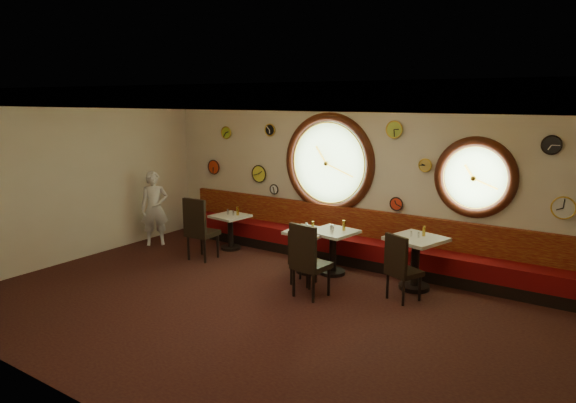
% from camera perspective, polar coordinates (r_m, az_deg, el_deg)
% --- Properties ---
extents(floor, '(9.00, 6.00, 0.00)m').
position_cam_1_polar(floor, '(7.86, -2.73, -11.83)').
color(floor, black).
rests_on(floor, ground).
extents(ceiling, '(9.00, 6.00, 0.02)m').
position_cam_1_polar(ceiling, '(7.23, -2.97, 12.18)').
color(ceiling, '#B98434').
rests_on(ceiling, wall_back).
extents(wall_back, '(9.00, 0.02, 3.20)m').
position_cam_1_polar(wall_back, '(9.91, 7.60, 2.59)').
color(wall_back, beige).
rests_on(wall_back, floor).
extents(wall_front, '(9.00, 0.02, 3.20)m').
position_cam_1_polar(wall_front, '(5.36, -22.49, -5.74)').
color(wall_front, beige).
rests_on(wall_front, floor).
extents(wall_left, '(0.02, 6.00, 3.20)m').
position_cam_1_polar(wall_left, '(10.66, -22.63, 2.43)').
color(wall_left, beige).
rests_on(wall_left, floor).
extents(molding_back, '(9.00, 0.10, 0.18)m').
position_cam_1_polar(molding_back, '(9.75, 7.70, 11.36)').
color(molding_back, '#341309').
rests_on(molding_back, wall_back).
extents(molding_front, '(9.00, 0.10, 0.18)m').
position_cam_1_polar(molding_front, '(5.18, -23.31, 10.60)').
color(molding_front, '#341309').
rests_on(molding_front, wall_back).
extents(molding_left, '(0.10, 6.00, 0.18)m').
position_cam_1_polar(molding_left, '(10.51, -23.12, 10.56)').
color(molding_left, '#341309').
rests_on(molding_left, wall_back).
extents(banquette_base, '(8.00, 0.55, 0.20)m').
position_cam_1_polar(banquette_base, '(10.00, 6.65, -6.13)').
color(banquette_base, black).
rests_on(banquette_base, floor).
extents(banquette_seat, '(8.00, 0.55, 0.30)m').
position_cam_1_polar(banquette_seat, '(9.93, 6.69, -4.75)').
color(banquette_seat, '#5B070A').
rests_on(banquette_seat, banquette_base).
extents(banquette_back, '(8.00, 0.10, 0.55)m').
position_cam_1_polar(banquette_back, '(10.02, 7.32, -2.26)').
color(banquette_back, '#5E070B').
rests_on(banquette_back, wall_back).
extents(porthole_left_glass, '(1.66, 0.02, 1.66)m').
position_cam_1_polar(porthole_left_glass, '(10.15, 4.58, 4.29)').
color(porthole_left_glass, '#84AC67').
rests_on(porthole_left_glass, wall_back).
extents(porthole_left_frame, '(1.98, 0.18, 1.98)m').
position_cam_1_polar(porthole_left_frame, '(10.13, 4.54, 4.28)').
color(porthole_left_frame, '#341309').
rests_on(porthole_left_frame, wall_back).
extents(porthole_left_ring, '(1.61, 0.03, 1.61)m').
position_cam_1_polar(porthole_left_ring, '(10.11, 4.45, 4.26)').
color(porthole_left_ring, gold).
rests_on(porthole_left_ring, wall_back).
extents(porthole_right_glass, '(1.10, 0.02, 1.10)m').
position_cam_1_polar(porthole_right_glass, '(9.13, 20.09, 2.52)').
color(porthole_right_glass, '#84AC67').
rests_on(porthole_right_glass, wall_back).
extents(porthole_right_frame, '(1.38, 0.18, 1.38)m').
position_cam_1_polar(porthole_right_frame, '(9.11, 20.06, 2.50)').
color(porthole_right_frame, '#341309').
rests_on(porthole_right_frame, wall_back).
extents(porthole_right_ring, '(1.09, 0.03, 1.09)m').
position_cam_1_polar(porthole_right_ring, '(9.08, 20.02, 2.48)').
color(porthole_right_ring, gold).
rests_on(porthole_right_ring, wall_back).
extents(wall_clock_0, '(0.30, 0.03, 0.30)m').
position_cam_1_polar(wall_clock_0, '(9.46, 11.75, 7.84)').
color(wall_clock_0, '#A5C13C').
rests_on(wall_clock_0, wall_back).
extents(wall_clock_1, '(0.28, 0.03, 0.28)m').
position_cam_1_polar(wall_clock_1, '(8.83, 27.25, 5.60)').
color(wall_clock_1, black).
rests_on(wall_clock_1, wall_back).
extents(wall_clock_2, '(0.26, 0.03, 0.26)m').
position_cam_1_polar(wall_clock_2, '(11.56, -6.86, 7.60)').
color(wall_clock_2, '#AED22A').
rests_on(wall_clock_2, wall_back).
extents(wall_clock_3, '(0.32, 0.03, 0.32)m').
position_cam_1_polar(wall_clock_3, '(11.91, -8.23, 3.81)').
color(wall_clock_3, red).
rests_on(wall_clock_3, wall_back).
extents(wall_clock_4, '(0.22, 0.03, 0.22)m').
position_cam_1_polar(wall_clock_4, '(9.31, 15.02, 3.92)').
color(wall_clock_4, gold).
rests_on(wall_clock_4, wall_back).
extents(wall_clock_5, '(0.20, 0.03, 0.20)m').
position_cam_1_polar(wall_clock_5, '(10.90, -1.53, 1.36)').
color(wall_clock_5, white).
rests_on(wall_clock_5, wall_back).
extents(wall_clock_6, '(0.24, 0.03, 0.24)m').
position_cam_1_polar(wall_clock_6, '(10.81, -2.00, 7.95)').
color(wall_clock_6, black).
rests_on(wall_clock_6, wall_back).
extents(wall_clock_7, '(0.24, 0.03, 0.24)m').
position_cam_1_polar(wall_clock_7, '(9.60, 11.97, -0.26)').
color(wall_clock_7, red).
rests_on(wall_clock_7, wall_back).
extents(wall_clock_8, '(0.36, 0.03, 0.36)m').
position_cam_1_polar(wall_clock_8, '(11.09, -3.22, 3.09)').
color(wall_clock_8, yellow).
rests_on(wall_clock_8, wall_back).
extents(wall_clock_9, '(0.34, 0.03, 0.34)m').
position_cam_1_polar(wall_clock_9, '(8.93, 28.28, -0.62)').
color(wall_clock_9, silver).
rests_on(wall_clock_9, wall_back).
extents(table_a, '(0.73, 0.73, 0.73)m').
position_cam_1_polar(table_a, '(10.74, -6.42, -2.91)').
color(table_a, black).
rests_on(table_a, floor).
extents(table_b, '(0.74, 0.74, 0.78)m').
position_cam_1_polar(table_b, '(9.27, 2.29, -4.93)').
color(table_b, black).
rests_on(table_b, floor).
extents(table_c, '(0.84, 0.84, 0.80)m').
position_cam_1_polar(table_c, '(9.20, 5.01, -5.01)').
color(table_c, black).
rests_on(table_c, floor).
extents(table_d, '(1.00, 1.00, 0.88)m').
position_cam_1_polar(table_d, '(8.70, 13.98, -5.95)').
color(table_d, black).
rests_on(table_d, floor).
extents(chair_a, '(0.55, 0.55, 0.76)m').
position_cam_1_polar(chair_a, '(10.03, -9.89, -2.59)').
color(chair_a, black).
rests_on(chair_a, floor).
extents(chair_b, '(0.41, 0.41, 0.58)m').
position_cam_1_polar(chair_b, '(8.61, 1.49, -5.90)').
color(chair_b, black).
rests_on(chair_b, floor).
extents(chair_c, '(0.56, 0.56, 0.75)m').
position_cam_1_polar(chair_c, '(8.03, 2.15, -6.07)').
color(chair_c, black).
rests_on(chair_c, floor).
extents(chair_d, '(0.59, 0.59, 0.66)m').
position_cam_1_polar(chair_d, '(8.12, 12.35, -6.74)').
color(chair_d, black).
rests_on(chair_d, floor).
extents(condiment_a_salt, '(0.04, 0.04, 0.11)m').
position_cam_1_polar(condiment_a_salt, '(10.74, -6.70, -1.14)').
color(condiment_a_salt, '#BABBBF').
rests_on(condiment_a_salt, table_a).
extents(condiment_b_salt, '(0.04, 0.04, 0.11)m').
position_cam_1_polar(condiment_b_salt, '(9.27, 2.10, -2.72)').
color(condiment_b_salt, silver).
rests_on(condiment_b_salt, table_b).
extents(condiment_c_salt, '(0.04, 0.04, 0.10)m').
position_cam_1_polar(condiment_c_salt, '(9.13, 4.78, -2.89)').
color(condiment_c_salt, silver).
rests_on(condiment_c_salt, table_c).
extents(condiment_d_salt, '(0.03, 0.03, 0.09)m').
position_cam_1_polar(condiment_d_salt, '(8.63, 13.55, -3.51)').
color(condiment_d_salt, silver).
rests_on(condiment_d_salt, table_d).
extents(condiment_a_pepper, '(0.04, 0.04, 0.11)m').
position_cam_1_polar(condiment_a_pepper, '(10.64, -6.10, -1.26)').
color(condiment_a_pepper, silver).
rests_on(condiment_a_pepper, table_a).
extents(condiment_b_pepper, '(0.04, 0.04, 0.11)m').
position_cam_1_polar(condiment_b_pepper, '(9.17, 2.17, -2.89)').
color(condiment_b_pepper, silver).
rests_on(condiment_b_pepper, table_b).
extents(condiment_c_pepper, '(0.04, 0.04, 0.11)m').
position_cam_1_polar(condiment_c_pepper, '(9.08, 5.00, -2.93)').
color(condiment_c_pepper, '#BABABE').
rests_on(condiment_c_pepper, table_c).
extents(condiment_d_pepper, '(0.03, 0.03, 0.09)m').
position_cam_1_polar(condiment_d_pepper, '(8.59, 14.32, -3.61)').
color(condiment_d_pepper, silver).
rests_on(condiment_d_pepper, table_d).
extents(condiment_a_bottle, '(0.06, 0.06, 0.18)m').
position_cam_1_polar(condiment_a_bottle, '(10.63, -5.62, -1.05)').
color(condiment_a_bottle, gold).
rests_on(condiment_a_bottle, table_a).
extents(condiment_b_bottle, '(0.05, 0.05, 0.16)m').
position_cam_1_polar(condiment_b_bottle, '(9.20, 2.77, -2.68)').
color(condiment_b_bottle, gold).
rests_on(condiment_b_bottle, table_b).
extents(condiment_c_bottle, '(0.06, 0.06, 0.18)m').
position_cam_1_polar(condiment_c_bottle, '(9.12, 6.23, -2.67)').
color(condiment_c_bottle, gold).
rests_on(condiment_c_bottle, table_c).
extents(condiment_d_bottle, '(0.05, 0.05, 0.17)m').
position_cam_1_polar(condiment_d_bottle, '(8.69, 14.87, -3.20)').
color(condiment_d_bottle, gold).
rests_on(condiment_d_bottle, table_d).
extents(waiter, '(0.67, 0.68, 1.59)m').
position_cam_1_polar(waiter, '(11.30, -14.60, -0.74)').
color(waiter, silver).
rests_on(waiter, floor).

